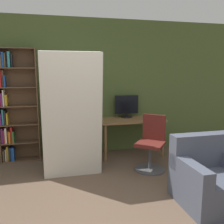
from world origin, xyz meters
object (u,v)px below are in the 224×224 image
(monitor, at_px, (127,106))
(armchair, at_px, (210,178))
(office_chair, at_px, (151,148))
(bookshelf, at_px, (14,106))
(mattress_near, at_px, (72,116))
(mattress_far, at_px, (71,113))

(monitor, distance_m, armchair, 2.34)
(armchair, bearing_deg, office_chair, 105.04)
(office_chair, height_order, bookshelf, bookshelf)
(mattress_near, bearing_deg, armchair, -37.21)
(office_chair, relative_size, mattress_far, 0.47)
(monitor, height_order, office_chair, monitor)
(monitor, bearing_deg, mattress_near, -141.31)
(monitor, xyz_separation_m, mattress_near, (-1.19, -0.96, 0.02))
(office_chair, distance_m, armchair, 1.24)
(mattress_far, bearing_deg, bookshelf, 143.25)
(mattress_near, distance_m, armchair, 2.17)
(monitor, xyz_separation_m, armchair, (0.45, -2.20, -0.65))
(mattress_far, bearing_deg, mattress_near, -90.00)
(office_chair, distance_m, mattress_near, 1.46)
(mattress_near, height_order, mattress_far, mattress_near)
(monitor, xyz_separation_m, bookshelf, (-2.18, 0.03, 0.07))
(armchair, bearing_deg, mattress_near, 142.79)
(monitor, distance_m, mattress_far, 1.39)
(bookshelf, xyz_separation_m, mattress_far, (0.98, -0.73, -0.05))
(mattress_far, height_order, armchair, mattress_far)
(bookshelf, distance_m, armchair, 3.52)
(bookshelf, height_order, mattress_near, bookshelf)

